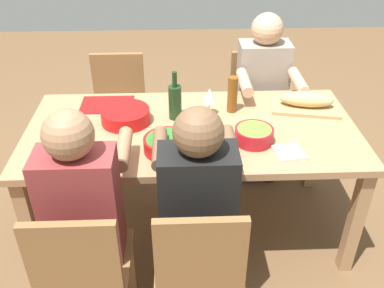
{
  "coord_description": "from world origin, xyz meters",
  "views": [
    {
      "loc": [
        -0.08,
        -2.09,
        1.98
      ],
      "look_at": [
        0.0,
        0.0,
        0.63
      ],
      "focal_mm": 40.25,
      "sensor_mm": 36.0,
      "label": 1
    }
  ],
  "objects_px": {
    "chair_near_center": "(199,265)",
    "dining_table": "(192,140)",
    "bread_loaf": "(307,99)",
    "diner_near_left": "(84,205)",
    "cutting_board": "(305,107)",
    "wine_glass": "(210,96)",
    "chair_far_right": "(256,103)",
    "diner_far_right": "(263,88)",
    "napkin_stack": "(289,153)",
    "serving_bowl_greens": "(167,144)",
    "serving_bowl_salad": "(254,134)",
    "chair_far_left": "(119,106)",
    "beer_bottle": "(232,95)",
    "wine_bottle": "(175,101)",
    "diner_near_center": "(197,202)",
    "chair_near_left": "(83,269)",
    "serving_bowl_pasta": "(125,115)"
  },
  "relations": [
    {
      "from": "cutting_board",
      "to": "wine_glass",
      "type": "xyz_separation_m",
      "value": [
        -0.59,
        -0.04,
        0.11
      ]
    },
    {
      "from": "chair_far_left",
      "to": "chair_near_center",
      "type": "xyz_separation_m",
      "value": [
        0.51,
        -1.55,
        0.0
      ]
    },
    {
      "from": "diner_far_right",
      "to": "serving_bowl_salad",
      "type": "height_order",
      "value": "diner_far_right"
    },
    {
      "from": "chair_near_left",
      "to": "beer_bottle",
      "type": "distance_m",
      "value": 1.28
    },
    {
      "from": "serving_bowl_greens",
      "to": "cutting_board",
      "type": "distance_m",
      "value": 0.93
    },
    {
      "from": "diner_far_right",
      "to": "wine_glass",
      "type": "bearing_deg",
      "value": -133.12
    },
    {
      "from": "diner_near_center",
      "to": "serving_bowl_salad",
      "type": "distance_m",
      "value": 0.54
    },
    {
      "from": "chair_near_left",
      "to": "diner_near_center",
      "type": "relative_size",
      "value": 0.71
    },
    {
      "from": "chair_far_right",
      "to": "chair_near_center",
      "type": "xyz_separation_m",
      "value": [
        -0.51,
        -1.55,
        0.0
      ]
    },
    {
      "from": "chair_far_right",
      "to": "diner_far_right",
      "type": "height_order",
      "value": "diner_far_right"
    },
    {
      "from": "chair_far_right",
      "to": "bread_loaf",
      "type": "bearing_deg",
      "value": -72.47
    },
    {
      "from": "serving_bowl_greens",
      "to": "bread_loaf",
      "type": "relative_size",
      "value": 0.77
    },
    {
      "from": "serving_bowl_salad",
      "to": "napkin_stack",
      "type": "height_order",
      "value": "serving_bowl_salad"
    },
    {
      "from": "diner_far_right",
      "to": "wine_glass",
      "type": "xyz_separation_m",
      "value": [
        -0.4,
        -0.43,
        0.16
      ]
    },
    {
      "from": "cutting_board",
      "to": "wine_glass",
      "type": "relative_size",
      "value": 2.41
    },
    {
      "from": "diner_near_left",
      "to": "napkin_stack",
      "type": "distance_m",
      "value": 1.04
    },
    {
      "from": "serving_bowl_greens",
      "to": "serving_bowl_salad",
      "type": "bearing_deg",
      "value": 8.22
    },
    {
      "from": "chair_near_left",
      "to": "chair_near_center",
      "type": "xyz_separation_m",
      "value": [
        0.51,
        0.0,
        0.0
      ]
    },
    {
      "from": "serving_bowl_greens",
      "to": "wine_bottle",
      "type": "distance_m",
      "value": 0.35
    },
    {
      "from": "dining_table",
      "to": "chair_far_right",
      "type": "height_order",
      "value": "chair_far_right"
    },
    {
      "from": "diner_far_right",
      "to": "bread_loaf",
      "type": "xyz_separation_m",
      "value": [
        0.18,
        -0.4,
        0.11
      ]
    },
    {
      "from": "chair_far_right",
      "to": "chair_far_left",
      "type": "bearing_deg",
      "value": 180.0
    },
    {
      "from": "diner_near_center",
      "to": "serving_bowl_salad",
      "type": "relative_size",
      "value": 5.84
    },
    {
      "from": "chair_near_center",
      "to": "beer_bottle",
      "type": "bearing_deg",
      "value": 75.61
    },
    {
      "from": "dining_table",
      "to": "diner_far_right",
      "type": "distance_m",
      "value": 0.78
    },
    {
      "from": "wine_bottle",
      "to": "bread_loaf",
      "type": "bearing_deg",
      "value": 5.56
    },
    {
      "from": "diner_far_right",
      "to": "serving_bowl_pasta",
      "type": "bearing_deg",
      "value": -150.2
    },
    {
      "from": "wine_glass",
      "to": "beer_bottle",
      "type": "bearing_deg",
      "value": 11.77
    },
    {
      "from": "cutting_board",
      "to": "wine_bottle",
      "type": "relative_size",
      "value": 1.38
    },
    {
      "from": "bread_loaf",
      "to": "chair_near_center",
      "type": "bearing_deg",
      "value": -125.75
    },
    {
      "from": "chair_far_right",
      "to": "beer_bottle",
      "type": "distance_m",
      "value": 0.74
    },
    {
      "from": "chair_far_left",
      "to": "beer_bottle",
      "type": "bearing_deg",
      "value": -37.71
    },
    {
      "from": "dining_table",
      "to": "diner_near_center",
      "type": "xyz_separation_m",
      "value": [
        0.0,
        -0.59,
        0.04
      ]
    },
    {
      "from": "cutting_board",
      "to": "chair_far_left",
      "type": "bearing_deg",
      "value": 154.43
    },
    {
      "from": "chair_near_center",
      "to": "dining_table",
      "type": "bearing_deg",
      "value": 90.0
    },
    {
      "from": "cutting_board",
      "to": "diner_near_left",
      "type": "bearing_deg",
      "value": -147.06
    },
    {
      "from": "diner_far_right",
      "to": "napkin_stack",
      "type": "xyz_separation_m",
      "value": [
        -0.03,
        -0.88,
        0.05
      ]
    },
    {
      "from": "diner_near_left",
      "to": "diner_near_center",
      "type": "bearing_deg",
      "value": 0.0
    },
    {
      "from": "chair_far_left",
      "to": "beer_bottle",
      "type": "xyz_separation_m",
      "value": [
        0.76,
        -0.59,
        0.37
      ]
    },
    {
      "from": "chair_near_left",
      "to": "chair_far_left",
      "type": "bearing_deg",
      "value": 90.0
    },
    {
      "from": "dining_table",
      "to": "serving_bowl_salad",
      "type": "relative_size",
      "value": 9.1
    },
    {
      "from": "dining_table",
      "to": "serving_bowl_salad",
      "type": "height_order",
      "value": "serving_bowl_salad"
    },
    {
      "from": "diner_near_left",
      "to": "chair_near_center",
      "type": "bearing_deg",
      "value": -19.67
    },
    {
      "from": "diner_near_left",
      "to": "cutting_board",
      "type": "bearing_deg",
      "value": 32.94
    },
    {
      "from": "diner_near_left",
      "to": "cutting_board",
      "type": "distance_m",
      "value": 1.44
    },
    {
      "from": "serving_bowl_greens",
      "to": "diner_far_right",
      "type": "bearing_deg",
      "value": 51.54
    },
    {
      "from": "chair_near_center",
      "to": "serving_bowl_salad",
      "type": "height_order",
      "value": "chair_near_center"
    },
    {
      "from": "diner_far_right",
      "to": "wine_bottle",
      "type": "distance_m",
      "value": 0.78
    },
    {
      "from": "serving_bowl_salad",
      "to": "serving_bowl_greens",
      "type": "xyz_separation_m",
      "value": [
        -0.46,
        -0.07,
        -0.0
      ]
    },
    {
      "from": "diner_near_left",
      "to": "bread_loaf",
      "type": "bearing_deg",
      "value": 32.94
    }
  ]
}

